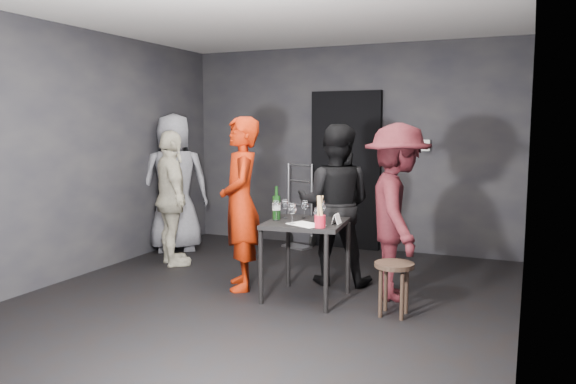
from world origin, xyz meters
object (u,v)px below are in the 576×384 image
at_px(hand_truck, 299,231).
at_px(breadstick_cup, 320,212).
at_px(wine_bottle, 276,206).
at_px(woman_black, 335,196).
at_px(man_maroon, 397,202).
at_px(server_red, 241,190).
at_px(bystander_grey, 174,169).
at_px(tasting_table, 306,232).
at_px(bystander_cream, 172,194).
at_px(stool, 394,274).

distance_m(hand_truck, breadstick_cup, 2.73).
relative_size(hand_truck, wine_bottle, 3.56).
bearing_deg(hand_truck, woman_black, -36.97).
xyz_separation_m(man_maroon, wine_bottle, (-1.09, -0.35, -0.06)).
distance_m(server_red, bystander_grey, 1.98).
bearing_deg(server_red, breadstick_cup, 40.16).
bearing_deg(woman_black, breadstick_cup, 91.34).
bearing_deg(tasting_table, wine_bottle, 178.23).
bearing_deg(wine_bottle, woman_black, 58.89).
height_order(hand_truck, woman_black, woman_black).
xyz_separation_m(hand_truck, wine_bottle, (0.63, -2.11, 0.66)).
bearing_deg(bystander_cream, breadstick_cup, -158.81).
distance_m(man_maroon, breadstick_cup, 0.82).
height_order(man_maroon, bystander_grey, bystander_grey).
relative_size(tasting_table, bystander_grey, 0.35).
xyz_separation_m(tasting_table, stool, (0.88, -0.14, -0.28)).
bearing_deg(hand_truck, wine_bottle, -54.65).
relative_size(tasting_table, man_maroon, 0.40).
height_order(tasting_table, breadstick_cup, breadstick_cup).
bearing_deg(server_red, wine_bottle, 49.84).
bearing_deg(wine_bottle, bystander_cream, 160.31).
relative_size(server_red, breadstick_cup, 6.58).
height_order(stool, woman_black, woman_black).
distance_m(bystander_grey, breadstick_cup, 2.98).
xyz_separation_m(stool, bystander_grey, (-3.22, 1.38, 0.71)).
relative_size(stool, wine_bottle, 1.47).
relative_size(server_red, bystander_grey, 0.93).
bearing_deg(man_maroon, bystander_cream, 63.57).
bearing_deg(hand_truck, server_red, -65.55).
xyz_separation_m(hand_truck, bystander_grey, (-1.40, -0.88, 0.87)).
height_order(tasting_table, wine_bottle, wine_bottle).
relative_size(man_maroon, bystander_grey, 0.86).
xyz_separation_m(bystander_grey, wine_bottle, (2.03, -1.23, -0.21)).
height_order(hand_truck, bystander_grey, bystander_grey).
xyz_separation_m(tasting_table, wine_bottle, (-0.31, 0.01, 0.22)).
distance_m(stool, wine_bottle, 1.30).
relative_size(hand_truck, bystander_grey, 0.52).
xyz_separation_m(tasting_table, breadstick_cup, (0.23, -0.25, 0.24)).
xyz_separation_m(bystander_grey, breadstick_cup, (2.57, -1.49, -0.20)).
distance_m(woman_black, wine_bottle, 0.74).
distance_m(hand_truck, man_maroon, 2.57).
height_order(woman_black, breadstick_cup, woman_black).
bearing_deg(server_red, man_maroon, 69.15).
bearing_deg(man_maroon, hand_truck, 22.78).
bearing_deg(stool, bystander_cream, 165.37).
height_order(tasting_table, man_maroon, man_maroon).
xyz_separation_m(stool, man_maroon, (-0.10, 0.51, 0.56)).
bearing_deg(server_red, bystander_grey, -157.55).
relative_size(bystander_grey, breadstick_cup, 7.09).
relative_size(stool, woman_black, 0.25).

